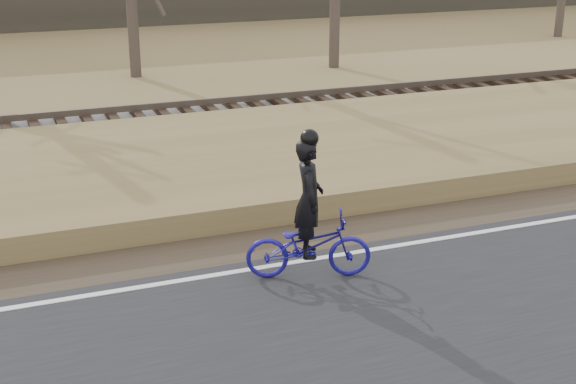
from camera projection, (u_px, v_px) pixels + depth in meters
name	position (u px, v px, depth m)	size (l,w,h in m)	color
ground	(90.00, 306.00, 10.99)	(120.00, 120.00, 0.00)	olive
edge_line	(88.00, 296.00, 11.14)	(120.00, 0.12, 0.01)	silver
shoulder	(78.00, 270.00, 12.04)	(120.00, 1.60, 0.04)	#473A2B
embankment	(56.00, 196.00, 14.61)	(120.00, 5.00, 0.44)	olive
ballast	(37.00, 143.00, 17.95)	(120.00, 3.00, 0.45)	slate
railroad	(36.00, 130.00, 17.85)	(120.00, 2.40, 0.29)	black
cyclist	(309.00, 231.00, 11.52)	(1.92, 1.15, 2.22)	navy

